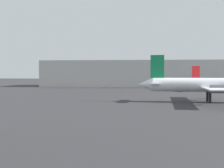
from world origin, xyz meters
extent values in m
cylinder|color=white|center=(14.48, 50.78, 3.54)|extent=(24.78, 4.15, 2.77)
cone|color=white|center=(0.64, 51.55, 3.54)|extent=(3.20, 2.94, 2.77)
cube|color=white|center=(13.24, 50.85, 3.13)|extent=(4.99, 26.15, 0.21)
cube|color=white|center=(2.59, 51.44, 3.82)|extent=(2.48, 7.38, 0.14)
cube|color=#147F4C|center=(3.03, 51.42, 7.27)|extent=(2.78, 0.41, 4.68)
cylinder|color=#4C4C54|center=(14.26, 55.74, 2.99)|extent=(2.68, 1.70, 1.56)
cylinder|color=#4C4C54|center=(13.71, 45.87, 2.99)|extent=(2.68, 1.70, 1.56)
cube|color=black|center=(13.34, 52.58, 1.08)|extent=(0.46, 0.46, 2.16)
cube|color=black|center=(13.15, 49.11, 1.08)|extent=(0.46, 0.46, 2.16)
cone|color=#B2BCCC|center=(14.67, 86.48, 2.90)|extent=(3.37, 3.18, 2.59)
cube|color=#B2BCCC|center=(25.50, 89.02, 2.52)|extent=(8.12, 19.56, 0.19)
cube|color=#B2BCCC|center=(16.44, 86.90, 3.16)|extent=(3.35, 6.86, 0.13)
cube|color=red|center=(16.83, 86.99, 6.16)|extent=(2.50, 0.81, 3.93)
cylinder|color=#4C4C54|center=(25.29, 92.72, 2.39)|extent=(2.62, 1.92, 1.42)
cube|color=black|center=(25.14, 90.55, 0.80)|extent=(0.47, 0.47, 1.61)
cube|color=#B7B7B2|center=(-3.74, 121.61, 5.60)|extent=(79.17, 23.25, 11.20)
camera|label=1|loc=(0.28, -10.54, 5.91)|focal=47.85mm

